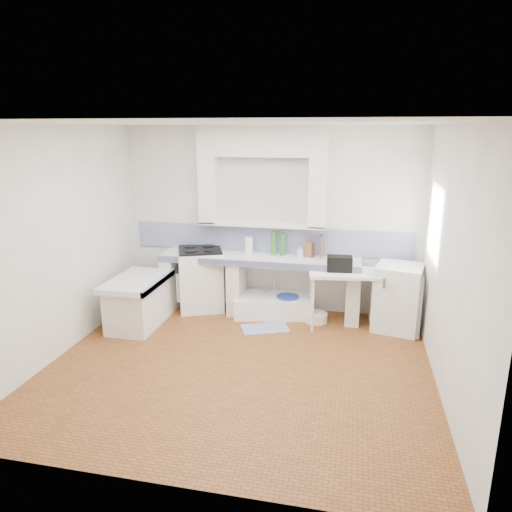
% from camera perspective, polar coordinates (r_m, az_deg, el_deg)
% --- Properties ---
extents(floor, '(4.50, 4.50, 0.00)m').
position_cam_1_polar(floor, '(5.74, -2.14, -13.26)').
color(floor, brown).
rests_on(floor, ground).
extents(ceiling, '(4.50, 4.50, 0.00)m').
position_cam_1_polar(ceiling, '(5.05, -2.46, 15.92)').
color(ceiling, white).
rests_on(ceiling, ground).
extents(wall_back, '(4.50, 0.00, 4.50)m').
position_cam_1_polar(wall_back, '(7.13, 1.68, 4.38)').
color(wall_back, white).
rests_on(wall_back, ground).
extents(wall_front, '(4.50, 0.00, 4.50)m').
position_cam_1_polar(wall_front, '(3.42, -10.63, -8.00)').
color(wall_front, white).
rests_on(wall_front, ground).
extents(wall_left, '(0.00, 4.50, 4.50)m').
position_cam_1_polar(wall_left, '(6.16, -23.01, 1.46)').
color(wall_left, white).
rests_on(wall_left, ground).
extents(wall_right, '(0.00, 4.50, 4.50)m').
position_cam_1_polar(wall_right, '(5.17, 22.68, -0.98)').
color(wall_right, white).
rests_on(wall_right, ground).
extents(alcove_mass, '(1.90, 0.25, 0.45)m').
position_cam_1_polar(alcove_mass, '(6.90, 0.72, 13.85)').
color(alcove_mass, white).
rests_on(alcove_mass, ground).
extents(window_frame, '(0.35, 0.86, 1.06)m').
position_cam_1_polar(window_frame, '(6.31, 22.55, 3.65)').
color(window_frame, '#3B2212').
rests_on(window_frame, ground).
extents(lace_valance, '(0.01, 0.84, 0.24)m').
position_cam_1_polar(lace_valance, '(6.22, 21.58, 7.17)').
color(lace_valance, white).
rests_on(lace_valance, ground).
extents(counter_slab, '(3.00, 0.60, 0.08)m').
position_cam_1_polar(counter_slab, '(6.99, 0.39, -0.39)').
color(counter_slab, white).
rests_on(counter_slab, ground).
extents(counter_lip, '(3.00, 0.04, 0.10)m').
position_cam_1_polar(counter_lip, '(6.72, -0.09, -1.01)').
color(counter_lip, navy).
rests_on(counter_lip, ground).
extents(counter_pier_left, '(0.20, 0.55, 0.82)m').
position_cam_1_polar(counter_pier_left, '(7.51, -10.14, -3.10)').
color(counter_pier_left, white).
rests_on(counter_pier_left, ground).
extents(counter_pier_mid, '(0.20, 0.55, 0.82)m').
position_cam_1_polar(counter_pier_mid, '(7.19, -2.35, -3.69)').
color(counter_pier_mid, white).
rests_on(counter_pier_mid, ground).
extents(counter_pier_right, '(0.20, 0.55, 0.82)m').
position_cam_1_polar(counter_pier_right, '(6.99, 11.74, -4.58)').
color(counter_pier_right, white).
rests_on(counter_pier_right, ground).
extents(peninsula_top, '(0.70, 1.10, 0.08)m').
position_cam_1_polar(peninsula_top, '(6.83, -14.30, -3.00)').
color(peninsula_top, white).
rests_on(peninsula_top, ground).
extents(peninsula_base, '(0.60, 1.00, 0.62)m').
position_cam_1_polar(peninsula_base, '(6.94, -14.11, -5.75)').
color(peninsula_base, white).
rests_on(peninsula_base, ground).
extents(peninsula_lip, '(0.04, 1.10, 0.10)m').
position_cam_1_polar(peninsula_lip, '(6.69, -11.76, -3.22)').
color(peninsula_lip, navy).
rests_on(peninsula_lip, ground).
extents(backsplash, '(4.27, 0.03, 0.40)m').
position_cam_1_polar(backsplash, '(7.18, 1.64, 2.01)').
color(backsplash, navy).
rests_on(backsplash, ground).
extents(stove, '(0.85, 0.84, 0.94)m').
position_cam_1_polar(stove, '(7.35, -6.74, -2.89)').
color(stove, white).
rests_on(stove, ground).
extents(sink, '(1.24, 0.82, 0.28)m').
position_cam_1_polar(sink, '(7.17, 2.02, -6.07)').
color(sink, white).
rests_on(sink, ground).
extents(side_table, '(1.05, 0.68, 0.04)m').
position_cam_1_polar(side_table, '(6.78, 10.56, -5.17)').
color(side_table, white).
rests_on(side_table, ground).
extents(fridge, '(0.72, 0.72, 0.93)m').
position_cam_1_polar(fridge, '(6.84, 16.87, -4.86)').
color(fridge, white).
rests_on(fridge, ground).
extents(bucket_red, '(0.40, 0.40, 0.28)m').
position_cam_1_polar(bucket_red, '(7.20, 0.16, -5.92)').
color(bucket_red, '#CF2E4B').
rests_on(bucket_red, ground).
extents(bucket_orange, '(0.31, 0.31, 0.24)m').
position_cam_1_polar(bucket_orange, '(7.11, 1.80, -6.40)').
color(bucket_orange, '#D15314').
rests_on(bucket_orange, ground).
extents(bucket_blue, '(0.36, 0.36, 0.32)m').
position_cam_1_polar(bucket_blue, '(7.10, 3.87, -6.13)').
color(bucket_blue, '#2034B8').
rests_on(bucket_blue, ground).
extents(basin_white, '(0.44, 0.44, 0.13)m').
position_cam_1_polar(basin_white, '(6.99, 7.34, -7.42)').
color(basin_white, white).
rests_on(basin_white, ground).
extents(water_bottle_a, '(0.11, 0.11, 0.31)m').
position_cam_1_polar(water_bottle_a, '(7.33, 1.12, -5.43)').
color(water_bottle_a, silver).
rests_on(water_bottle_a, ground).
extents(water_bottle_b, '(0.09, 0.09, 0.28)m').
position_cam_1_polar(water_bottle_b, '(7.30, 2.93, -5.68)').
color(water_bottle_b, silver).
rests_on(water_bottle_b, ground).
extents(black_bag, '(0.36, 0.23, 0.22)m').
position_cam_1_polar(black_bag, '(6.62, 10.14, -0.93)').
color(black_bag, black).
rests_on(black_bag, side_table).
extents(green_bottle_a, '(0.10, 0.10, 0.36)m').
position_cam_1_polar(green_bottle_a, '(7.04, 2.15, 1.58)').
color(green_bottle_a, '#2D7329').
rests_on(green_bottle_a, counter_slab).
extents(green_bottle_b, '(0.10, 0.10, 0.34)m').
position_cam_1_polar(green_bottle_b, '(7.02, 3.27, 1.43)').
color(green_bottle_b, '#2D7329').
rests_on(green_bottle_b, counter_slab).
extents(knife_block, '(0.14, 0.13, 0.23)m').
position_cam_1_polar(knife_block, '(6.98, 6.50, 0.82)').
color(knife_block, brown).
rests_on(knife_block, counter_slab).
extents(cutting_board, '(0.03, 0.24, 0.33)m').
position_cam_1_polar(cutting_board, '(6.96, 8.01, 1.15)').
color(cutting_board, brown).
rests_on(cutting_board, counter_slab).
extents(paper_towel, '(0.14, 0.14, 0.25)m').
position_cam_1_polar(paper_towel, '(7.13, -0.87, 1.31)').
color(paper_towel, white).
rests_on(paper_towel, counter_slab).
extents(soap_bottle, '(0.09, 0.09, 0.17)m').
position_cam_1_polar(soap_bottle, '(6.98, 5.40, 0.59)').
color(soap_bottle, white).
rests_on(soap_bottle, counter_slab).
extents(rug, '(0.75, 0.60, 0.01)m').
position_cam_1_polar(rug, '(6.72, 1.11, -8.80)').
color(rug, '#3D598A').
rests_on(rug, ground).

